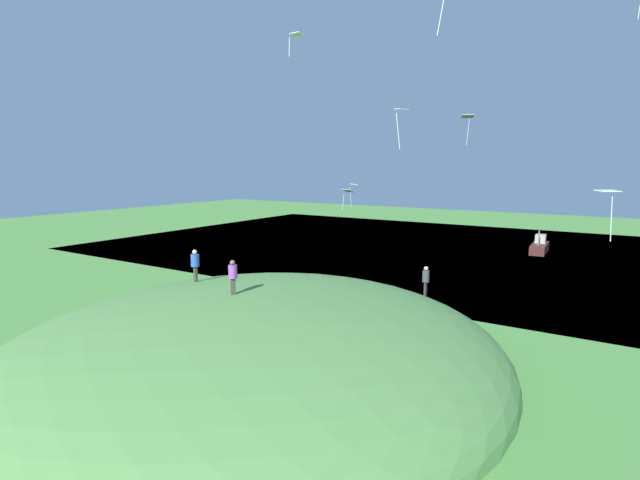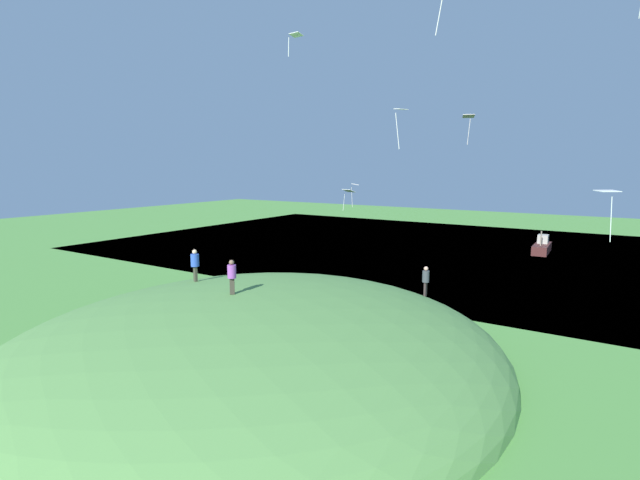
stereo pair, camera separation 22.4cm
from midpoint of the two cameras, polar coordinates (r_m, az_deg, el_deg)
ground_plane at (r=32.22m, az=-0.97°, el=-8.53°), size 160.00×160.00×0.00m
lake_water at (r=57.56m, az=14.91°, el=-1.32°), size 49.19×80.00×0.40m
grass_hill at (r=24.79m, az=-7.98°, el=-14.05°), size 26.46×24.48×6.90m
boat_on_lake at (r=59.03m, az=24.47°, el=-0.74°), size 5.13×1.72×2.62m
person_near_shore at (r=23.50m, az=-10.57°, el=-3.87°), size 0.59×0.59×1.69m
person_on_hilltop at (r=28.05m, az=-14.81°, el=-2.51°), size 0.58×0.58×1.85m
person_watching_kites at (r=29.38m, az=12.22°, el=-4.35°), size 0.42×0.42×1.82m
kite_0 at (r=24.20m, az=30.74°, el=4.66°), size 1.05×1.09×2.21m
kite_1 at (r=35.92m, az=16.93°, el=13.61°), size 0.81×0.94×2.08m
kite_2 at (r=26.07m, az=-3.14°, el=22.97°), size 0.57×0.67×1.14m
kite_3 at (r=43.76m, az=3.85°, el=6.45°), size 1.18×1.06×2.14m
kite_6 at (r=36.56m, az=3.13°, el=5.73°), size 0.86×1.06×1.63m
kite_7 at (r=25.11m, az=9.31°, el=14.50°), size 0.75×0.65×1.99m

